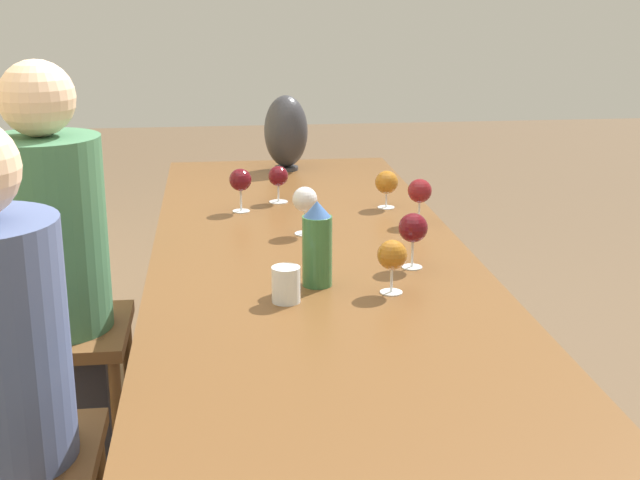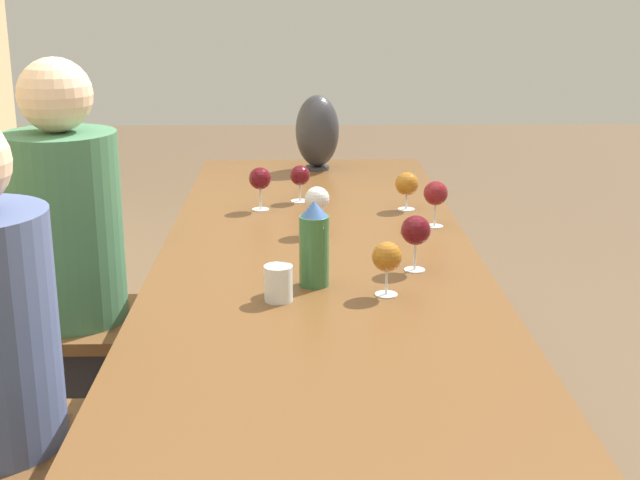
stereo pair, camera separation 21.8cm
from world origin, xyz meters
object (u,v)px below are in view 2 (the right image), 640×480
object	(u,v)px
water_tumbler	(278,283)
wine_glass_2	(436,194)
wine_glass_5	(300,176)
wine_glass_4	(416,231)
wine_glass_0	(407,184)
chair_far	(53,313)
wine_glass_6	(318,200)
vase	(317,131)
person_far	(72,250)
wine_glass_3	(260,179)
wine_glass_1	(387,258)
water_bottle	(314,245)

from	to	relation	value
water_tumbler	wine_glass_2	xyz separation A→B (m)	(0.68, -0.50, 0.06)
water_tumbler	wine_glass_5	distance (m)	1.04
water_tumbler	wine_glass_4	world-z (taller)	wine_glass_4
wine_glass_0	chair_far	xyz separation A→B (m)	(-0.32, 1.17, -0.34)
wine_glass_5	wine_glass_6	distance (m)	0.43
wine_glass_2	wine_glass_5	distance (m)	0.56
vase	wine_glass_4	distance (m)	1.39
wine_glass_4	vase	bearing A→B (deg)	10.14
vase	wine_glass_6	world-z (taller)	vase
vase	wine_glass_2	size ratio (longest dim) A/B	2.07
wine_glass_2	wine_glass_6	xyz separation A→B (m)	(-0.08, 0.38, 0.00)
chair_far	person_far	distance (m)	0.23
vase	wine_glass_3	world-z (taller)	vase
wine_glass_0	wine_glass_3	world-z (taller)	wine_glass_3
wine_glass_2	wine_glass_6	bearing A→B (deg)	101.27
wine_glass_2	wine_glass_5	size ratio (longest dim) A/B	1.14
vase	person_far	size ratio (longest dim) A/B	0.24
wine_glass_1	vase	bearing A→B (deg)	5.33
wine_glass_4	wine_glass_1	bearing A→B (deg)	153.73
wine_glass_3	wine_glass_1	bearing A→B (deg)	-157.86
wine_glass_2	wine_glass_4	xyz separation A→B (m)	(-0.45, 0.12, 0.00)
wine_glass_4	wine_glass_3	bearing A→B (deg)	33.76
wine_glass_6	person_far	bearing A→B (deg)	91.75
wine_glass_4	person_far	world-z (taller)	person_far
water_tumbler	wine_glass_3	xyz separation A→B (m)	(0.92, 0.08, 0.06)
water_tumbler	wine_glass_0	size ratio (longest dim) A/B	0.68
wine_glass_2	chair_far	size ratio (longest dim) A/B	0.17
wine_glass_2	wine_glass_4	size ratio (longest dim) A/B	0.97
water_bottle	wine_glass_0	bearing A→B (deg)	-23.04
water_bottle	wine_glass_4	xyz separation A→B (m)	(0.12, -0.28, 0.00)
vase	wine_glass_0	world-z (taller)	vase
wine_glass_3	chair_far	world-z (taller)	wine_glass_3
wine_glass_3	person_far	bearing A→B (deg)	119.80
chair_far	wine_glass_0	bearing A→B (deg)	-74.52
wine_glass_2	person_far	xyz separation A→B (m)	(-0.10, 1.16, -0.15)
wine_glass_6	chair_far	world-z (taller)	wine_glass_6
wine_glass_3	wine_glass_5	size ratio (longest dim) A/B	1.14
water_bottle	wine_glass_6	world-z (taller)	water_bottle
vase	person_far	world-z (taller)	person_far
water_bottle	wine_glass_0	size ratio (longest dim) A/B	1.72
person_far	wine_glass_5	bearing A→B (deg)	-57.95
water_bottle	chair_far	bearing A→B (deg)	60.74
wine_glass_5	person_far	bearing A→B (deg)	122.05
vase	chair_far	distance (m)	1.40
wine_glass_0	wine_glass_5	size ratio (longest dim) A/B	1.00
vase	wine_glass_1	world-z (taller)	vase
wine_glass_1	water_tumbler	bearing A→B (deg)	97.10
wine_glass_3	wine_glass_4	size ratio (longest dim) A/B	0.96
wine_glass_5	chair_far	world-z (taller)	same
wine_glass_5	chair_far	distance (m)	0.98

